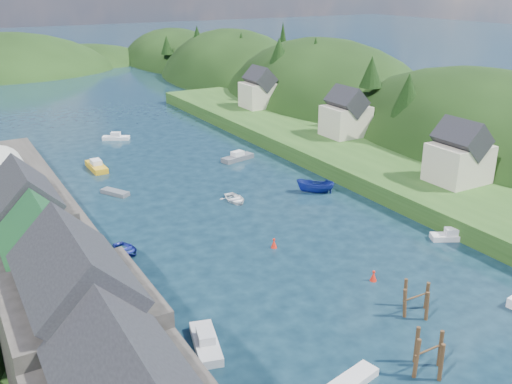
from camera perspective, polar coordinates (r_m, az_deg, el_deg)
ground at (r=86.71m, az=-7.28°, el=1.95°), size 600.00×600.00×0.00m
hillside_right at (r=131.31m, az=6.81°, el=5.04°), size 36.00×245.56×48.00m
far_hills at (r=206.29m, az=-20.63°, el=8.59°), size 103.00×68.00×44.00m
hill_trees at (r=96.99m, az=-10.24°, el=10.57°), size 91.77×152.60×12.77m
quay_left at (r=53.64m, az=-18.55°, el=-10.16°), size 12.00×110.00×2.00m
quayside_buildings at (r=38.70m, az=-18.08°, el=-12.32°), size 8.00×35.84×12.90m
boat_sheds at (r=68.97m, az=-23.97°, el=-0.02°), size 7.00×21.00×7.50m
terrace_right at (r=90.64m, az=9.97°, el=3.43°), size 16.00×120.00×2.40m
right_bank_cottages at (r=97.52m, az=8.39°, el=7.56°), size 9.00×59.24×8.41m
piling_cluster_near at (r=45.55m, az=16.85°, el=-15.46°), size 2.92×2.76×3.77m
piling_cluster_far at (r=52.34m, az=15.68°, el=-10.54°), size 3.09×2.89×3.28m
channel_buoy_near at (r=56.78m, az=11.67°, el=-8.25°), size 0.70×0.70×1.10m
channel_buoy_far at (r=62.10m, az=1.81°, el=-5.17°), size 0.70×0.70×1.10m
moored_boats at (r=60.04m, az=4.39°, el=-6.02°), size 37.22×91.84×2.17m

